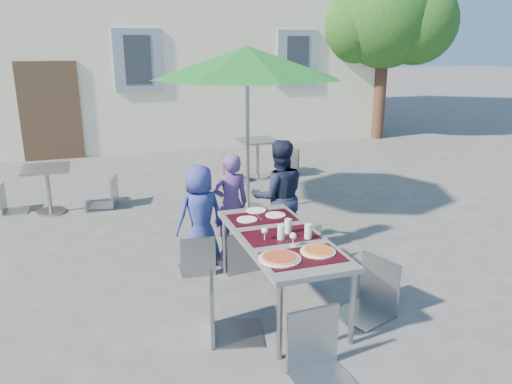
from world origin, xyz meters
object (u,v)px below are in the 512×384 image
object	(u,v)px
bg_chair_r_1	(288,145)
chair_4	(375,255)
pizza_near_right	(318,251)
bg_chair_r_0	(107,174)
cafe_table_0	(48,182)
pizza_near_left	(280,258)
chair_5	(321,307)
dining_table	(280,241)
child_0	(200,215)
patio_umbrella	(247,63)
chair_2	(303,222)
child_1	(231,204)
child_2	(279,197)
chair_0	(196,231)
bg_chair_l_0	(7,182)
cafe_table_1	(258,151)
chair_1	(241,226)
bg_chair_l_1	(229,152)
chair_3	(224,274)

from	to	relation	value
bg_chair_r_1	chair_4	bearing A→B (deg)	-103.57
pizza_near_right	bg_chair_r_0	distance (m)	4.70
cafe_table_0	chair_4	bearing A→B (deg)	-53.43
pizza_near_left	chair_5	bearing A→B (deg)	-81.93
dining_table	cafe_table_0	distance (m)	4.51
pizza_near_right	child_0	distance (m)	1.89
chair_5	patio_umbrella	size ratio (longest dim) A/B	0.37
pizza_near_right	child_0	size ratio (longest dim) A/B	0.26
chair_2	bg_chair_r_0	size ratio (longest dim) A/B	1.00
patio_umbrella	chair_5	bearing A→B (deg)	-99.85
child_1	chair_5	size ratio (longest dim) A/B	1.23
chair_5	bg_chair_r_0	distance (m)	5.25
pizza_near_left	bg_chair_r_1	xyz separation A→B (m)	(2.30, 5.41, -0.16)
child_2	chair_2	world-z (taller)	child_2
chair_0	bg_chair_l_0	size ratio (longest dim) A/B	1.07
child_0	cafe_table_1	distance (m)	4.08
chair_1	patio_umbrella	size ratio (longest dim) A/B	0.33
bg_chair_l_0	chair_2	bearing A→B (deg)	-42.61
dining_table	chair_5	xyz separation A→B (m)	(-0.12, -1.17, -0.08)
chair_1	patio_umbrella	world-z (taller)	patio_umbrella
chair_2	cafe_table_1	xyz separation A→B (m)	(0.81, 4.03, -0.01)
bg_chair_l_0	chair_5	bearing A→B (deg)	-61.50
pizza_near_right	child_0	bearing A→B (deg)	111.91
child_2	chair_5	distance (m)	2.56
bg_chair_l_1	chair_1	bearing A→B (deg)	-103.73
child_2	bg_chair_r_1	xyz separation A→B (m)	(1.60, 3.58, -0.11)
chair_1	cafe_table_1	xyz separation A→B (m)	(1.55, 3.93, -0.01)
chair_5	bg_chair_l_0	world-z (taller)	chair_5
child_1	bg_chair_l_1	bearing A→B (deg)	-107.61
dining_table	bg_chair_l_1	size ratio (longest dim) A/B	1.81
child_0	cafe_table_0	bearing A→B (deg)	-69.65
chair_1	bg_chair_r_0	world-z (taller)	chair_1
child_1	pizza_near_left	bearing A→B (deg)	84.24
chair_5	cafe_table_0	world-z (taller)	chair_5
dining_table	child_0	xyz separation A→B (m)	(-0.53, 1.25, -0.09)
child_2	chair_5	world-z (taller)	child_2
patio_umbrella	cafe_table_1	distance (m)	2.79
chair_5	bg_chair_l_1	bearing A→B (deg)	81.16
chair_5	bg_chair_l_0	xyz separation A→B (m)	(-2.86, 5.26, -0.12)
child_0	chair_2	world-z (taller)	child_0
chair_4	pizza_near_left	bearing A→B (deg)	-174.91
child_0	child_1	world-z (taller)	child_1
child_0	child_1	xyz separation A→B (m)	(0.44, 0.21, 0.03)
chair_2	chair_3	bearing A→B (deg)	-137.69
chair_0	chair_2	size ratio (longest dim) A/B	0.97
bg_chair_l_1	child_2	bearing A→B (deg)	-94.98
child_1	child_2	xyz separation A→B (m)	(0.58, -0.15, 0.08)
child_2	chair_1	bearing A→B (deg)	41.44
cafe_table_1	bg_chair_r_1	distance (m)	0.68
pizza_near_right	chair_1	distance (m)	1.44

